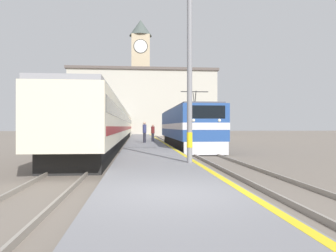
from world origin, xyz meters
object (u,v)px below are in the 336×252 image
locomotive_train (186,127)px  passenger_train (114,125)px  person_on_platform (145,132)px  second_waiting_passenger (153,132)px  clock_tower (141,73)px  catenary_mast (192,58)px

locomotive_train → passenger_train: locomotive_train is taller
person_on_platform → second_waiting_passenger: bearing=69.7°
locomotive_train → clock_tower: size_ratio=0.61×
person_on_platform → clock_tower: 50.86m
locomotive_train → catenary_mast: (-2.00, -14.93, 2.78)m
clock_tower → catenary_mast: bearing=-88.8°
locomotive_train → second_waiting_passenger: (-2.68, 3.74, -0.51)m
catenary_mast → second_waiting_passenger: (-0.68, 18.67, -3.29)m
passenger_train → catenary_mast: catenary_mast is taller
passenger_train → clock_tower: (3.34, 41.69, 12.57)m
passenger_train → clock_tower: 43.67m
passenger_train → catenary_mast: bearing=-78.8°
locomotive_train → passenger_train: bearing=127.1°
person_on_platform → clock_tower: (0.14, 49.13, 13.15)m
locomotive_train → second_waiting_passenger: bearing=125.6°
passenger_train → catenary_mast: (4.73, -23.82, 2.59)m
catenary_mast → passenger_train: bearing=101.2°
catenary_mast → clock_tower: (-1.40, 65.51, 9.98)m
passenger_train → person_on_platform: (3.20, -7.44, -0.58)m
catenary_mast → second_waiting_passenger: catenary_mast is taller
passenger_train → clock_tower: size_ratio=1.86×
locomotive_train → passenger_train: size_ratio=0.33×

